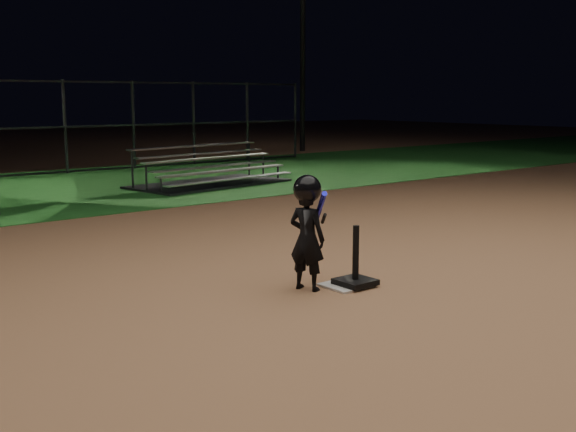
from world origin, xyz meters
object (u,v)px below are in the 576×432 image
(batting_tee, at_px, (355,274))
(light_pole_right, at_px, (304,17))
(home_plate, at_px, (345,285))
(child_batter, at_px, (307,229))
(bleacher_right, at_px, (210,177))

(batting_tee, height_order, light_pole_right, light_pole_right)
(home_plate, bearing_deg, child_batter, 157.19)
(child_batter, bearing_deg, bleacher_right, -47.31)
(child_batter, bearing_deg, home_plate, -133.95)
(home_plate, relative_size, child_batter, 0.36)
(batting_tee, xyz_separation_m, child_batter, (-0.49, 0.24, 0.52))
(home_plate, height_order, light_pole_right, light_pole_right)
(batting_tee, bearing_deg, light_pole_right, 51.56)
(bleacher_right, bearing_deg, batting_tee, -120.93)
(batting_tee, xyz_separation_m, light_pole_right, (11.92, 15.01, 4.81))
(home_plate, distance_m, batting_tee, 0.17)
(batting_tee, relative_size, light_pole_right, 0.08)
(light_pole_right, bearing_deg, child_batter, -130.02)
(home_plate, bearing_deg, batting_tee, -38.93)
(child_batter, height_order, light_pole_right, light_pole_right)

